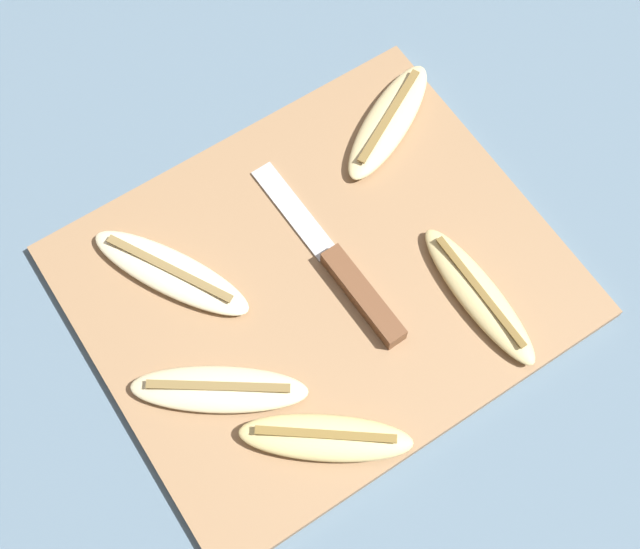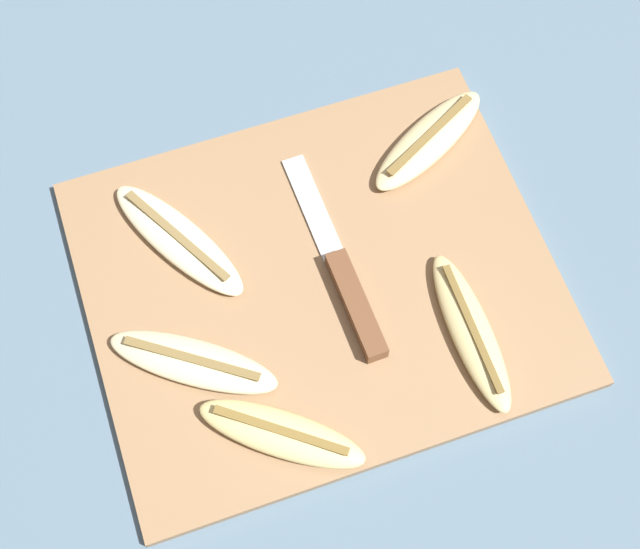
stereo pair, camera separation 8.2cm
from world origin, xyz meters
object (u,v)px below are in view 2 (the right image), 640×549
banana_spotted_left (471,331)px  banana_bright_far (178,239)px  banana_golden_short (282,434)px  knife (349,288)px  banana_cream_curved (193,362)px  banana_ripe_center (429,140)px

banana_spotted_left → banana_bright_far: bearing=142.1°
banana_bright_far → banana_golden_short: 0.21m
knife → banana_bright_far: bearing=142.0°
knife → banana_bright_far: banana_bright_far is taller
banana_golden_short → banana_spotted_left: banana_golden_short is taller
banana_bright_far → banana_cream_curved: bearing=-99.2°
knife → banana_cream_curved: (-0.15, -0.02, 0.00)m
banana_ripe_center → banana_spotted_left: bearing=-101.1°
banana_spotted_left → banana_ripe_center: same height
knife → banana_cream_curved: 0.16m
banana_golden_short → banana_ripe_center: size_ratio=0.94×
banana_spotted_left → banana_cream_curved: same height
knife → banana_cream_curved: size_ratio=1.47×
banana_bright_far → banana_golden_short: banana_golden_short is taller
knife → banana_cream_curved: banana_cream_curved is taller
banana_golden_short → banana_spotted_left: size_ratio=0.91×
banana_golden_short → banana_cream_curved: size_ratio=0.95×
banana_spotted_left → banana_ripe_center: (0.04, 0.20, 0.00)m
banana_cream_curved → banana_ripe_center: size_ratio=0.99×
knife → banana_ripe_center: 0.18m
banana_ripe_center → banana_golden_short: bearing=-134.5°
banana_bright_far → banana_ripe_center: (0.26, 0.02, 0.00)m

